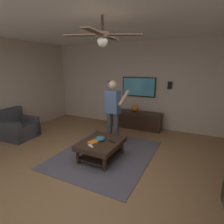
{
  "coord_description": "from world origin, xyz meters",
  "views": [
    {
      "loc": [
        -2.57,
        -1.8,
        1.99
      ],
      "look_at": [
        1.03,
        0.02,
        0.96
      ],
      "focal_mm": 29.11,
      "sensor_mm": 36.0,
      "label": 1
    }
  ],
  "objects_px": {
    "armchair": "(18,128)",
    "book": "(93,142)",
    "bowl": "(100,139)",
    "ceiling_fan": "(103,37)",
    "media_console": "(135,120)",
    "remote_white": "(91,146)",
    "wall_speaker_right": "(110,84)",
    "remote_black": "(112,141)",
    "vase_round": "(135,108)",
    "wall_speaker_left": "(170,85)",
    "person_standing": "(113,108)",
    "tv": "(139,87)",
    "coffee_table": "(101,146)"
  },
  "relations": [
    {
      "from": "media_console",
      "to": "remote_white",
      "type": "distance_m",
      "value": 2.62
    },
    {
      "from": "ceiling_fan",
      "to": "remote_black",
      "type": "bearing_deg",
      "value": 13.51
    },
    {
      "from": "tv",
      "to": "vase_round",
      "type": "bearing_deg",
      "value": -7.5
    },
    {
      "from": "vase_round",
      "to": "wall_speaker_right",
      "type": "relative_size",
      "value": 1.0
    },
    {
      "from": "book",
      "to": "wall_speaker_left",
      "type": "bearing_deg",
      "value": 172.07
    },
    {
      "from": "remote_white",
      "to": "vase_round",
      "type": "height_order",
      "value": "vase_round"
    },
    {
      "from": "remote_black",
      "to": "vase_round",
      "type": "height_order",
      "value": "vase_round"
    },
    {
      "from": "person_standing",
      "to": "vase_round",
      "type": "xyz_separation_m",
      "value": [
        1.43,
        -0.09,
        -0.27
      ]
    },
    {
      "from": "coffee_table",
      "to": "remote_black",
      "type": "relative_size",
      "value": 6.67
    },
    {
      "from": "bowl",
      "to": "ceiling_fan",
      "type": "distance_m",
      "value": 2.1
    },
    {
      "from": "armchair",
      "to": "remote_white",
      "type": "distance_m",
      "value": 2.68
    },
    {
      "from": "bowl",
      "to": "wall_speaker_left",
      "type": "xyz_separation_m",
      "value": [
        2.52,
        -0.97,
        0.98
      ]
    },
    {
      "from": "media_console",
      "to": "bowl",
      "type": "relative_size",
      "value": 8.01
    },
    {
      "from": "person_standing",
      "to": "book",
      "type": "relative_size",
      "value": 7.45
    },
    {
      "from": "vase_round",
      "to": "wall_speaker_right",
      "type": "height_order",
      "value": "wall_speaker_right"
    },
    {
      "from": "armchair",
      "to": "book",
      "type": "xyz_separation_m",
      "value": [
        -0.13,
        -2.61,
        0.14
      ]
    },
    {
      "from": "media_console",
      "to": "tv",
      "type": "xyz_separation_m",
      "value": [
        0.24,
        0.0,
        1.05
      ]
    },
    {
      "from": "wall_speaker_left",
      "to": "ceiling_fan",
      "type": "relative_size",
      "value": 0.18
    },
    {
      "from": "armchair",
      "to": "remote_white",
      "type": "height_order",
      "value": "armchair"
    },
    {
      "from": "armchair",
      "to": "person_standing",
      "type": "bearing_deg",
      "value": 14.37
    },
    {
      "from": "wall_speaker_left",
      "to": "coffee_table",
      "type": "bearing_deg",
      "value": 159.84
    },
    {
      "from": "tv",
      "to": "remote_black",
      "type": "xyz_separation_m",
      "value": [
        -2.45,
        -0.27,
        -0.91
      ]
    },
    {
      "from": "remote_black",
      "to": "coffee_table",
      "type": "bearing_deg",
      "value": 41.0
    },
    {
      "from": "armchair",
      "to": "tv",
      "type": "xyz_separation_m",
      "value": [
        2.55,
        -2.67,
        1.05
      ]
    },
    {
      "from": "ceiling_fan",
      "to": "armchair",
      "type": "bearing_deg",
      "value": 80.12
    },
    {
      "from": "media_console",
      "to": "book",
      "type": "distance_m",
      "value": 2.45
    },
    {
      "from": "tv",
      "to": "remote_white",
      "type": "distance_m",
      "value": 3.0
    },
    {
      "from": "person_standing",
      "to": "book",
      "type": "xyz_separation_m",
      "value": [
        -1.03,
        -0.05,
        -0.51
      ]
    },
    {
      "from": "bowl",
      "to": "remote_white",
      "type": "distance_m",
      "value": 0.35
    },
    {
      "from": "armchair",
      "to": "bowl",
      "type": "xyz_separation_m",
      "value": [
        0.05,
        -2.68,
        0.17
      ]
    },
    {
      "from": "book",
      "to": "wall_speaker_left",
      "type": "relative_size",
      "value": 1.0
    },
    {
      "from": "book",
      "to": "ceiling_fan",
      "type": "relative_size",
      "value": 0.18
    },
    {
      "from": "remote_black",
      "to": "vase_round",
      "type": "distance_m",
      "value": 2.27
    },
    {
      "from": "book",
      "to": "vase_round",
      "type": "relative_size",
      "value": 1.0
    },
    {
      "from": "remote_white",
      "to": "wall_speaker_right",
      "type": "distance_m",
      "value": 3.19
    },
    {
      "from": "remote_black",
      "to": "person_standing",
      "type": "bearing_deg",
      "value": -43.1
    },
    {
      "from": "remote_white",
      "to": "remote_black",
      "type": "distance_m",
      "value": 0.49
    },
    {
      "from": "book",
      "to": "wall_speaker_right",
      "type": "bearing_deg",
      "value": -146.77
    },
    {
      "from": "vase_round",
      "to": "wall_speaker_left",
      "type": "relative_size",
      "value": 1.0
    },
    {
      "from": "coffee_table",
      "to": "vase_round",
      "type": "distance_m",
      "value": 2.35
    },
    {
      "from": "remote_white",
      "to": "wall_speaker_left",
      "type": "distance_m",
      "value": 3.2
    },
    {
      "from": "person_standing",
      "to": "ceiling_fan",
      "type": "height_order",
      "value": "ceiling_fan"
    },
    {
      "from": "coffee_table",
      "to": "vase_round",
      "type": "xyz_separation_m",
      "value": [
        2.32,
        0.07,
        0.36
      ]
    },
    {
      "from": "tv",
      "to": "bowl",
      "type": "bearing_deg",
      "value": 0.1
    },
    {
      "from": "bowl",
      "to": "wall_speaker_right",
      "type": "relative_size",
      "value": 0.96
    },
    {
      "from": "tv",
      "to": "remote_black",
      "type": "bearing_deg",
      "value": 6.31
    },
    {
      "from": "remote_black",
      "to": "wall_speaker_right",
      "type": "relative_size",
      "value": 0.68
    },
    {
      "from": "armchair",
      "to": "ceiling_fan",
      "type": "relative_size",
      "value": 0.73
    },
    {
      "from": "tv",
      "to": "ceiling_fan",
      "type": "relative_size",
      "value": 0.92
    },
    {
      "from": "tv",
      "to": "book",
      "type": "height_order",
      "value": "tv"
    }
  ]
}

